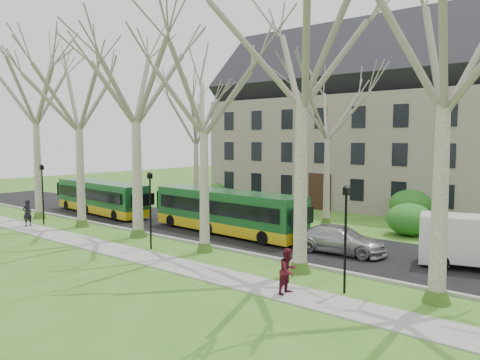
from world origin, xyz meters
The scene contains 14 objects.
ground centered at (0.00, 0.00, 0.00)m, with size 120.00×120.00×0.00m, color #3C6E1F.
sidewalk centered at (0.00, -2.50, 0.03)m, with size 70.00×2.00×0.06m, color gray.
road centered at (0.00, 5.50, 0.03)m, with size 80.00×8.00×0.06m, color black.
curb centered at (0.00, 1.50, 0.07)m, with size 80.00×0.25×0.14m, color #A5A39E.
building centered at (-6.00, 24.00, 8.07)m, with size 26.50×12.20×16.00m.
tree_row_verge centered at (0.00, 0.30, 7.00)m, with size 49.00×7.00×14.00m.
tree_row_far centered at (-1.33, 11.00, 6.00)m, with size 33.00×7.00×12.00m.
lamp_row centered at (0.00, -1.00, 2.57)m, with size 36.22×0.22×4.30m.
hedges centered at (-4.67, 14.00, 1.00)m, with size 30.60×8.60×2.00m.
bus_lead centered at (-18.75, 4.43, 1.42)m, with size 10.86×2.26×2.71m, color #164D22, non-canonical shape.
bus_follow centered at (-5.43, 4.90, 1.50)m, with size 11.49×2.39×2.87m, color #164D22, non-canonical shape.
sedan centered at (2.81, 4.79, 0.79)m, with size 2.04×5.02×1.46m, color #A4A4A8.
pedestrian_a centered at (-17.97, -2.20, 1.00)m, with size 0.69×0.45×1.88m, color black.
pedestrian_b centered at (4.35, -2.62, 0.98)m, with size 0.90×0.70×1.84m, color #51121F.
Camera 1 is at (14.43, -17.93, 6.24)m, focal length 35.00 mm.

